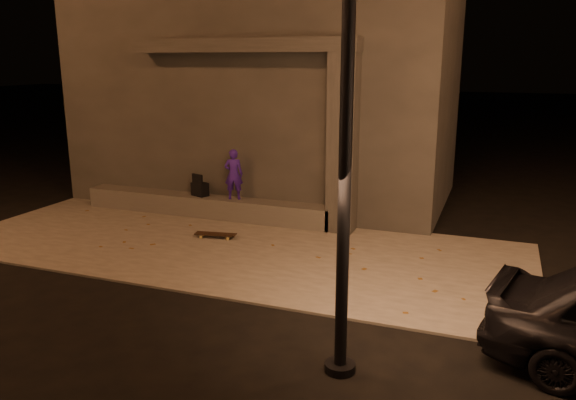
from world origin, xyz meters
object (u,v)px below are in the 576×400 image
at_px(column, 343,144).
at_px(skateboard, 215,234).
at_px(street_lamp_0, 349,14).
at_px(skateboarder, 234,174).
at_px(backpack, 200,188).

bearing_deg(column, skateboard, -147.15).
bearing_deg(street_lamp_0, skateboarder, 126.80).
bearing_deg(skateboarder, street_lamp_0, 109.63).
relative_size(skateboarder, backpack, 2.16).
height_order(column, skateboard, column).
bearing_deg(skateboard, street_lamp_0, -56.10).
bearing_deg(skateboard, column, 23.08).
relative_size(column, street_lamp_0, 0.52).
height_order(skateboard, street_lamp_0, street_lamp_0).
bearing_deg(skateboard, skateboarder, 91.07).
relative_size(column, backpack, 6.94).
xyz_separation_m(skateboarder, street_lamp_0, (3.91, -5.23, 2.88)).
relative_size(backpack, skateboard, 0.61).
height_order(backpack, street_lamp_0, street_lamp_0).
bearing_deg(column, skateboarder, 180.00).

